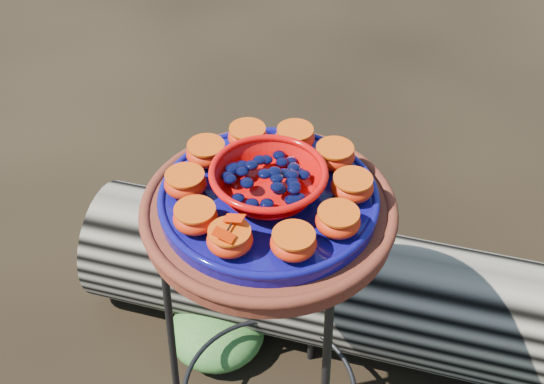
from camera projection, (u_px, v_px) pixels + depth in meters
The scene contains 19 objects.
plant_stand at pixel (269, 338), 1.45m from camera, with size 0.44×0.44×0.70m, color black, non-canonical shape.
terracotta_saucer at pixel (269, 212), 1.20m from camera, with size 0.44×0.44×0.04m, color #511D14.
cobalt_plate at pixel (269, 200), 1.18m from camera, with size 0.38×0.38×0.03m, color #09043B.
red_bowl at pixel (269, 183), 1.15m from camera, with size 0.19×0.19×0.05m, color #C40806, non-canonical shape.
glass_gems at pixel (268, 165), 1.13m from camera, with size 0.15×0.15×0.03m, color black, non-canonical shape.
orange_half_0 at pixel (230, 240), 1.06m from camera, with size 0.07×0.07×0.04m, color #AE300E.
orange_half_1 at pixel (293, 243), 1.06m from camera, with size 0.07×0.07×0.04m, color #AE300E.
orange_half_2 at pixel (338, 221), 1.09m from camera, with size 0.07×0.07×0.04m, color #AE300E.
orange_half_3 at pixel (352, 187), 1.15m from camera, with size 0.07×0.07×0.04m, color #AE300E.
orange_half_4 at pixel (334, 156), 1.22m from camera, with size 0.07×0.07×0.04m, color #AE300E.
orange_half_5 at pixel (295, 138), 1.26m from camera, with size 0.07×0.07×0.04m, color #AE300E.
orange_half_6 at pixel (248, 137), 1.26m from camera, with size 0.07×0.07×0.04m, color #AE300E.
orange_half_7 at pixel (206, 153), 1.22m from camera, with size 0.07×0.07×0.04m, color #AE300E.
orange_half_8 at pixel (185, 183), 1.16m from camera, with size 0.07×0.07×0.04m, color #AE300E.
orange_half_9 at pixel (196, 218), 1.10m from camera, with size 0.07×0.07×0.04m, color #AE300E.
butterfly at pixel (229, 228), 1.04m from camera, with size 0.07×0.04×0.01m, color red, non-canonical shape.
driftwood_log at pixel (417, 303), 1.75m from camera, with size 1.75×0.46×0.33m, color black, non-canonical shape.
foliage_left at pixel (217, 330), 1.81m from camera, with size 0.26×0.26×0.13m, color #2A5F20.
foliage_back at pixel (294, 217), 2.10m from camera, with size 0.34×0.34×0.17m, color #2A5F20.
Camera 1 is at (0.43, -0.76, 1.55)m, focal length 45.00 mm.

